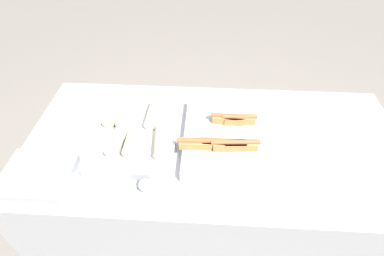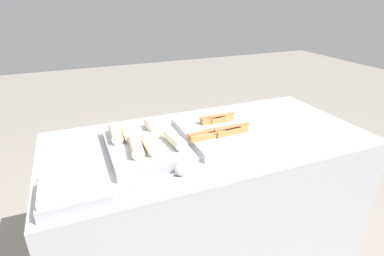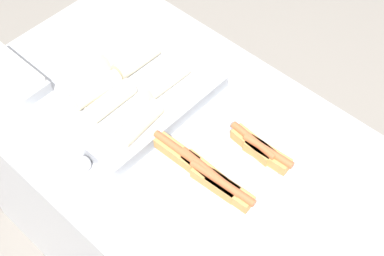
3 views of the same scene
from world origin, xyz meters
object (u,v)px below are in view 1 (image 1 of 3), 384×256
serving_spoon_near (141,185)px  tray_wraps (136,132)px  tray_side_front (38,176)px  tray_hotdogs (219,137)px

serving_spoon_near → tray_wraps: bearing=104.3°
serving_spoon_near → tray_side_front: bearing=178.2°
tray_side_front → serving_spoon_near: size_ratio=1.08×
tray_hotdogs → serving_spoon_near: tray_hotdogs is taller
tray_side_front → serving_spoon_near: 0.43m
serving_spoon_near → tray_hotdogs: bearing=42.1°
tray_side_front → serving_spoon_near: tray_side_front is taller
tray_hotdogs → serving_spoon_near: (-0.32, -0.29, -0.01)m
tray_wraps → serving_spoon_near: 0.30m
tray_wraps → serving_spoon_near: bearing=-75.7°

